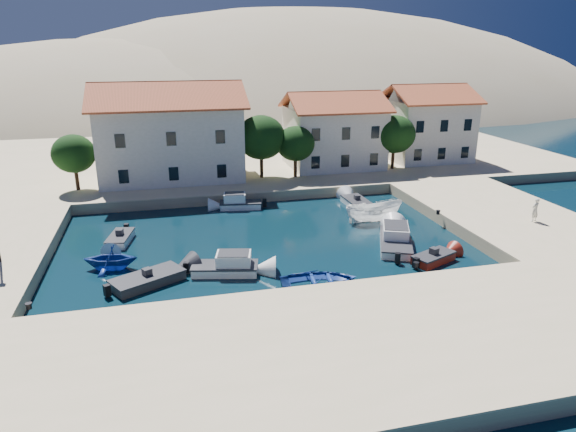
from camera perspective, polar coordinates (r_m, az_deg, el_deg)
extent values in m
plane|color=black|center=(30.25, 0.83, -9.52)|extent=(400.00, 400.00, 0.00)
cube|color=#C8B789|center=(25.05, 4.42, -14.76)|extent=(52.00, 12.00, 1.00)
cube|color=#C8B789|center=(47.08, 22.41, 0.14)|extent=(11.00, 20.00, 1.00)
cube|color=#C8B789|center=(65.87, -5.88, 6.42)|extent=(80.00, 36.00, 1.00)
ellipsoid|color=tan|center=(140.10, -14.74, 3.79)|extent=(198.00, 126.00, 72.00)
ellipsoid|color=tan|center=(166.03, 1.16, 4.88)|extent=(220.00, 176.00, 99.00)
cube|color=beige|center=(54.65, -12.91, 8.09)|extent=(14.00, 9.00, 7.50)
pyramid|color=brown|center=(54.02, -13.29, 13.15)|extent=(14.70, 9.45, 2.20)
cube|color=beige|center=(58.80, 5.08, 8.70)|extent=(10.00, 8.00, 6.50)
pyramid|color=brown|center=(58.24, 5.20, 12.73)|extent=(10.50, 8.40, 1.80)
cube|color=beige|center=(64.49, 15.08, 9.24)|extent=(9.00, 8.00, 7.00)
pyramid|color=brown|center=(63.97, 15.42, 13.13)|extent=(9.45, 8.40, 1.80)
cylinder|color=#382314|center=(52.85, -22.42, 4.03)|extent=(0.36, 0.36, 2.50)
ellipsoid|color=black|center=(52.38, -22.73, 6.41)|extent=(4.00, 4.00, 3.60)
cylinder|color=#382314|center=(53.54, -2.96, 5.87)|extent=(0.36, 0.36, 3.00)
ellipsoid|color=black|center=(53.02, -3.01, 8.71)|extent=(5.00, 5.00, 4.50)
cylinder|color=#382314|center=(53.87, 0.82, 5.70)|extent=(0.36, 0.36, 2.50)
ellipsoid|color=black|center=(53.42, 0.83, 8.05)|extent=(4.00, 4.00, 3.60)
cylinder|color=#382314|center=(58.65, 11.58, 6.51)|extent=(0.36, 0.36, 2.75)
ellipsoid|color=black|center=(58.20, 11.73, 8.89)|extent=(4.60, 4.60, 4.14)
cylinder|color=black|center=(30.59, -26.84, -8.94)|extent=(0.36, 0.36, 0.30)
cylinder|color=black|center=(33.14, 14.04, -5.29)|extent=(0.36, 0.36, 0.30)
cylinder|color=black|center=(43.77, 16.34, 0.38)|extent=(0.36, 0.36, 0.30)
cube|color=#2D2D31|center=(33.40, -15.31, -6.91)|extent=(4.76, 3.81, 0.90)
cube|color=#2D2D31|center=(33.27, -15.36, -6.39)|extent=(4.87, 3.89, 0.10)
cube|color=#2D2D31|center=(33.18, -15.39, -6.05)|extent=(0.68, 0.68, 0.50)
cube|color=white|center=(33.93, -7.01, -5.94)|extent=(4.47, 2.67, 0.90)
cube|color=#2D2D31|center=(33.79, -7.04, -5.43)|extent=(4.58, 2.73, 0.10)
cube|color=white|center=(33.64, -7.06, -4.86)|extent=(2.50, 1.97, 0.90)
imported|color=navy|center=(32.16, 3.44, -7.75)|extent=(5.07, 3.83, 0.99)
cube|color=maroon|center=(36.71, 15.84, -4.59)|extent=(3.44, 2.56, 0.90)
cube|color=#2D2D31|center=(36.58, 15.89, -4.11)|extent=(3.52, 2.61, 0.10)
cube|color=#2D2D31|center=(36.50, 15.92, -3.80)|extent=(0.66, 0.66, 0.50)
cube|color=white|center=(38.79, 11.85, -2.99)|extent=(4.05, 5.75, 0.90)
cube|color=#2D2D31|center=(38.68, 11.88, -2.54)|extent=(4.14, 5.88, 0.10)
cube|color=white|center=(38.55, 11.92, -2.03)|extent=(2.78, 3.31, 0.90)
imported|color=white|center=(43.98, 9.46, -0.60)|extent=(5.01, 1.98, 1.92)
cube|color=white|center=(47.90, 7.65, 1.41)|extent=(1.90, 3.88, 0.90)
cube|color=#2D2D31|center=(47.81, 7.67, 1.79)|extent=(1.93, 3.97, 0.10)
cube|color=#2D2D31|center=(47.75, 7.68, 2.04)|extent=(0.51, 0.51, 0.50)
imported|color=navy|center=(36.44, -19.02, -5.52)|extent=(3.91, 3.52, 1.82)
cube|color=white|center=(40.77, -18.13, -2.47)|extent=(2.05, 3.47, 0.90)
cube|color=#2D2D31|center=(40.66, -18.18, -2.04)|extent=(2.09, 3.55, 0.10)
cube|color=#2D2D31|center=(40.59, -18.21, -1.75)|extent=(0.59, 0.59, 0.50)
cube|color=white|center=(47.00, -5.29, 1.16)|extent=(3.85, 2.08, 0.90)
cube|color=#2D2D31|center=(46.91, -5.31, 1.55)|extent=(3.94, 2.12, 0.10)
cube|color=white|center=(46.80, -5.32, 1.98)|extent=(2.11, 1.59, 0.90)
imported|color=silver|center=(44.49, 25.76, 0.61)|extent=(0.79, 0.64, 1.88)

